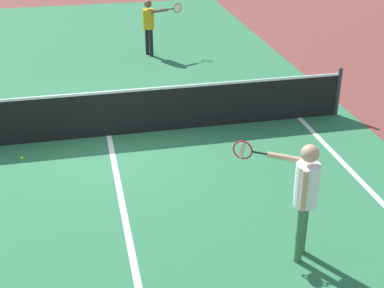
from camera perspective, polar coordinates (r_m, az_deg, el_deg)
ground_plane at (r=11.23m, az=-8.63°, el=0.86°), size 60.00×60.00×0.00m
court_surface_inbounds at (r=11.23m, az=-8.63°, el=0.87°), size 10.62×24.40×0.00m
line_center_service at (r=8.46m, az=-6.83°, el=-8.38°), size 0.10×6.40×0.01m
net at (r=11.03m, az=-8.81°, el=3.17°), size 9.99×0.09×1.07m
player_near at (r=7.36m, az=11.55°, el=-4.59°), size 0.96×0.95×1.73m
player_far at (r=15.88m, az=-4.44°, el=12.57°), size 1.17×0.50×1.58m
tennis_ball_near_net at (r=10.66m, az=-17.26°, el=-1.40°), size 0.07×0.07×0.07m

